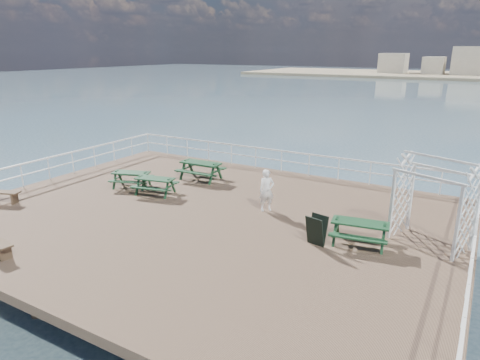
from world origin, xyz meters
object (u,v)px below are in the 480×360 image
Objects in this scene: picnic_table_c at (360,228)px; trellis_arbor at (433,206)px; flat_bench_far at (0,194)px; picnic_table_a at (131,176)px; picnic_table_d at (155,182)px; person at (267,190)px; picnic_table_b at (201,167)px.

trellis_arbor is at bearing 21.55° from picnic_table_c.
picnic_table_c is 0.68× the size of trellis_arbor.
flat_bench_far is 0.60× the size of trellis_arbor.
picnic_table_a is 1.55m from picnic_table_d.
picnic_table_d is at bearing -156.23° from trellis_arbor.
picnic_table_b is at bearing 110.18° from person.
flat_bench_far is at bearing -146.57° from picnic_table_a.
picnic_table_d is (-8.85, 0.54, -0.03)m from picnic_table_c.
person reaches higher than flat_bench_far.
picnic_table_c is (8.42, -3.29, -0.06)m from picnic_table_b.
picnic_table_c is at bearing -61.80° from person.
flat_bench_far is (-4.66, -3.98, -0.15)m from picnic_table_d.
person is (9.63, 4.61, 0.44)m from flat_bench_far.
picnic_table_b is at bearing 31.74° from flat_bench_far.
flat_bench_far is 16.08m from trellis_arbor.
trellis_arbor is (10.31, -2.18, 0.66)m from picnic_table_b.
picnic_table_b is 2.78m from picnic_table_d.
trellis_arbor is 5.79m from person.
person is at bearing 4.46° from flat_bench_far.
trellis_arbor reaches higher than flat_bench_far.
person is at bearing 154.31° from picnic_table_c.
picnic_table_b is 8.44m from flat_bench_far.
picnic_table_b is 5.01m from person.
picnic_table_c reaches higher than flat_bench_far.
picnic_table_c is 1.21× the size of person.
person is at bearing -159.95° from trellis_arbor.
picnic_table_d is 1.10× the size of flat_bench_far.
person is at bearing -27.06° from picnic_table_b.
flat_bench_far is at bearing -174.52° from picnic_table_c.
picnic_table_a is at bearing 32.02° from flat_bench_far.
picnic_table_d is 0.66× the size of trellis_arbor.
flat_bench_far is 1.07× the size of person.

